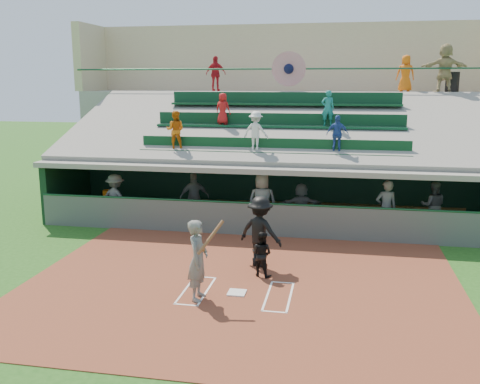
% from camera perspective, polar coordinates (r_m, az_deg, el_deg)
% --- Properties ---
extents(ground, '(100.00, 100.00, 0.00)m').
position_cam_1_polar(ground, '(13.25, -0.34, -10.82)').
color(ground, '#1F4F16').
rests_on(ground, ground).
extents(dirt_slab, '(11.00, 9.00, 0.02)m').
position_cam_1_polar(dirt_slab, '(13.70, 0.07, -9.99)').
color(dirt_slab, brown).
rests_on(dirt_slab, ground).
extents(home_plate, '(0.43, 0.43, 0.03)m').
position_cam_1_polar(home_plate, '(13.24, -0.34, -10.68)').
color(home_plate, white).
rests_on(home_plate, dirt_slab).
extents(batters_box_chalk, '(2.65, 1.85, 0.01)m').
position_cam_1_polar(batters_box_chalk, '(13.24, -0.34, -10.73)').
color(batters_box_chalk, white).
rests_on(batters_box_chalk, dirt_slab).
extents(dugout_floor, '(16.00, 3.50, 0.04)m').
position_cam_1_polar(dugout_floor, '(19.57, 3.44, -3.25)').
color(dugout_floor, gray).
rests_on(dugout_floor, ground).
extents(concourse_slab, '(20.00, 3.00, 4.60)m').
position_cam_1_polar(concourse_slab, '(25.76, 5.41, 5.52)').
color(concourse_slab, gray).
rests_on(concourse_slab, ground).
extents(grandstand, '(20.40, 10.40, 7.80)m').
position_cam_1_polar(grandstand, '(22.81, 4.69, 4.62)').
color(grandstand, '#535853').
rests_on(grandstand, ground).
extents(batter_at_plate, '(0.86, 0.77, 1.95)m').
position_cam_1_polar(batter_at_plate, '(12.63, -4.49, -7.22)').
color(batter_at_plate, '#5B5D58').
rests_on(batter_at_plate, dirt_slab).
extents(catcher, '(0.71, 0.63, 1.20)m').
position_cam_1_polar(catcher, '(14.17, 2.31, -6.61)').
color(catcher, black).
rests_on(catcher, dirt_slab).
extents(home_umpire, '(1.45, 1.14, 1.97)m').
position_cam_1_polar(home_umpire, '(14.83, 2.18, -4.23)').
color(home_umpire, black).
rests_on(home_umpire, dirt_slab).
extents(dugout_bench, '(14.72, 1.62, 0.44)m').
position_cam_1_polar(dugout_bench, '(20.74, 4.68, -1.72)').
color(dugout_bench, olive).
rests_on(dugout_bench, dugout_floor).
extents(white_table, '(0.87, 0.74, 0.65)m').
position_cam_1_polar(white_table, '(20.74, -13.85, -1.73)').
color(white_table, white).
rests_on(white_table, dugout_floor).
extents(water_cooler, '(0.38, 0.38, 0.38)m').
position_cam_1_polar(water_cooler, '(20.62, -13.90, -0.34)').
color(water_cooler, orange).
rests_on(water_cooler, white_table).
extents(dugout_player_a, '(1.30, 0.96, 1.79)m').
position_cam_1_polar(dugout_player_a, '(19.70, -13.12, -0.71)').
color(dugout_player_a, '#50524E').
rests_on(dugout_player_a, dugout_floor).
extents(dugout_player_b, '(1.15, 0.79, 1.82)m').
position_cam_1_polar(dugout_player_b, '(19.42, -4.89, -0.58)').
color(dugout_player_b, '#52534F').
rests_on(dugout_player_b, dugout_floor).
extents(dugout_player_c, '(1.09, 0.83, 1.99)m').
position_cam_1_polar(dugout_player_c, '(18.28, 2.37, -1.04)').
color(dugout_player_c, '#60625D').
rests_on(dugout_player_c, dugout_floor).
extents(dugout_player_d, '(1.53, 0.71, 1.59)m').
position_cam_1_polar(dugout_player_d, '(18.71, 6.53, -1.44)').
color(dugout_player_d, '#565853').
rests_on(dugout_player_d, dugout_floor).
extents(dugout_player_e, '(0.77, 0.58, 1.90)m').
position_cam_1_polar(dugout_player_e, '(18.14, 15.30, -1.71)').
color(dugout_player_e, '#51534E').
rests_on(dugout_player_e, dugout_floor).
extents(dugout_player_f, '(0.87, 0.71, 1.69)m').
position_cam_1_polar(dugout_player_f, '(19.52, 19.90, -1.37)').
color(dugout_player_f, '#595B56').
rests_on(dugout_player_f, dugout_floor).
extents(trash_bin, '(0.58, 0.58, 0.87)m').
position_cam_1_polar(trash_bin, '(25.73, 21.70, 10.85)').
color(trash_bin, black).
rests_on(trash_bin, concourse_slab).
extents(concourse_staff_a, '(0.96, 0.44, 1.61)m').
position_cam_1_polar(concourse_staff_a, '(25.51, -2.59, 12.49)').
color(concourse_staff_a, '#B4141D').
rests_on(concourse_staff_a, concourse_slab).
extents(concourse_staff_b, '(0.80, 0.54, 1.59)m').
position_cam_1_polar(concourse_staff_b, '(24.74, 17.24, 11.98)').
color(concourse_staff_b, '#DE5E0D').
rests_on(concourse_staff_b, concourse_slab).
extents(concourse_staff_c, '(1.90, 0.69, 2.02)m').
position_cam_1_polar(concourse_staff_c, '(24.61, 21.01, 12.24)').
color(concourse_staff_c, tan).
rests_on(concourse_staff_c, concourse_slab).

